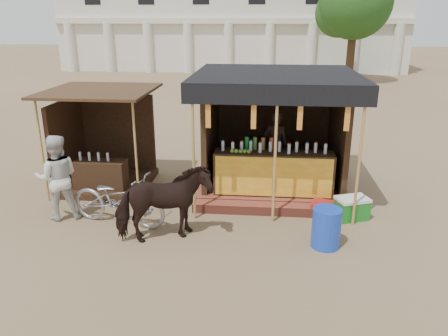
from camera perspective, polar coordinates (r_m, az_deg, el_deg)
ground at (r=7.69m, az=-1.14°, el=-11.71°), size 120.00×120.00×0.00m
main_stall at (r=10.34m, az=6.46°, el=2.61°), size 3.60×3.61×2.78m
secondary_stall at (r=11.00m, az=-15.84°, el=2.05°), size 2.40×2.40×2.38m
cow at (r=8.02m, az=-7.93°, el=-4.71°), size 1.89×1.39×1.45m
motorbike at (r=8.90m, az=-13.64°, el=-3.99°), size 2.13×1.14×1.06m
bystander at (r=9.40m, az=-20.94°, el=-1.20°), size 1.04×0.93×1.76m
blue_barrel at (r=8.09m, az=13.21°, el=-7.63°), size 0.67×0.67×0.74m
red_crate at (r=9.40m, az=12.70°, el=-5.22°), size 0.54×0.54×0.28m
cooler at (r=9.37m, az=16.35°, el=-5.04°), size 0.75×0.64×0.46m
background_building at (r=36.61m, az=1.10°, el=19.16°), size 26.00×7.45×8.18m
tree at (r=29.15m, az=16.31°, el=19.75°), size 4.50×4.40×7.00m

